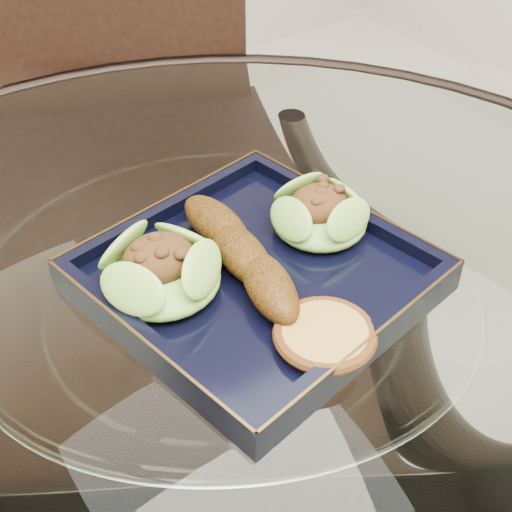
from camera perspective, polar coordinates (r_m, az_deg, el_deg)
dining_table at (r=0.76m, az=-2.07°, el=-14.26°), size 1.13×1.13×0.77m
dining_chair at (r=1.16m, az=-8.68°, el=0.85°), size 0.50×0.50×0.88m
navy_plate at (r=0.67m, az=0.00°, el=-1.98°), size 0.32×0.32×0.02m
lettuce_wrap_left at (r=0.64m, az=-7.57°, el=-1.37°), size 0.12×0.12×0.04m
lettuce_wrap_right at (r=0.70m, az=5.13°, el=3.20°), size 0.12×0.12×0.03m
roasted_plantain at (r=0.65m, az=-1.17°, el=0.22°), size 0.06×0.19×0.04m
crumb_patty at (r=0.59m, az=5.52°, el=-6.41°), size 0.08×0.08×0.01m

